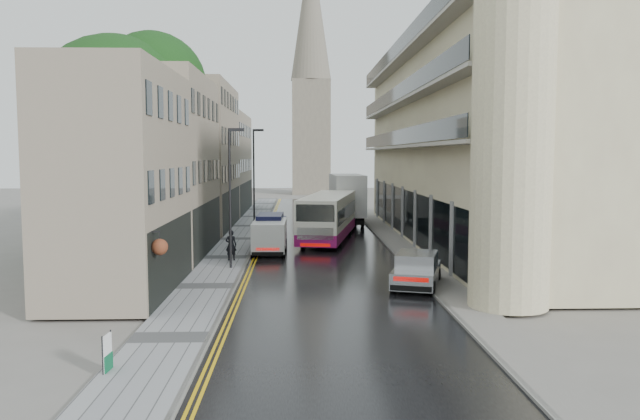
{
  "coord_description": "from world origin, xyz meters",
  "views": [
    {
      "loc": [
        -1.49,
        -18.16,
        6.27
      ],
      "look_at": [
        -0.26,
        18.0,
        3.05
      ],
      "focal_mm": 35.0,
      "sensor_mm": 36.0,
      "label": 1
    }
  ],
  "objects": [
    {
      "name": "left_sidewalk",
      "position": [
        -5.85,
        27.5,
        0.06
      ],
      "size": [
        2.7,
        85.0,
        0.12
      ],
      "primitive_type": "cube",
      "color": "gray",
      "rests_on": "ground"
    },
    {
      "name": "white_lorry",
      "position": [
        1.65,
        35.29,
        2.28
      ],
      "size": [
        3.04,
        8.75,
        4.53
      ],
      "primitive_type": null,
      "rotation": [
        0.0,
        0.0,
        0.05
      ],
      "color": "silver",
      "rests_on": "road"
    },
    {
      "name": "ground",
      "position": [
        0.0,
        0.0,
        0.0
      ],
      "size": [
        200.0,
        200.0,
        0.0
      ],
      "primitive_type": "plane",
      "color": "slate",
      "rests_on": "ground"
    },
    {
      "name": "modern_block",
      "position": [
        10.3,
        26.0,
        7.0
      ],
      "size": [
        8.0,
        40.0,
        14.0
      ],
      "primitive_type": null,
      "color": "beige",
      "rests_on": "ground"
    },
    {
      "name": "road",
      "position": [
        0.0,
        27.5,
        0.01
      ],
      "size": [
        9.0,
        85.0,
        0.02
      ],
      "primitive_type": "cube",
      "color": "black",
      "rests_on": "ground"
    },
    {
      "name": "silver_hatchback",
      "position": [
        2.77,
        9.6,
        0.85
      ],
      "size": [
        3.16,
        4.81,
        1.66
      ],
      "primitive_type": null,
      "rotation": [
        0.0,
        0.0,
        -0.3
      ],
      "color": "#A5A5A9",
      "rests_on": "road"
    },
    {
      "name": "right_sidewalk",
      "position": [
        5.4,
        27.5,
        0.06
      ],
      "size": [
        1.8,
        85.0,
        0.12
      ],
      "primitive_type": "cube",
      "color": "slate",
      "rests_on": "ground"
    },
    {
      "name": "tree_far",
      "position": [
        -12.2,
        33.0,
        6.23
      ],
      "size": [
        9.24,
        9.24,
        12.46
      ],
      "primitive_type": null,
      "color": "black",
      "rests_on": "ground"
    },
    {
      "name": "lamp_post_far",
      "position": [
        -5.33,
        35.3,
        4.26
      ],
      "size": [
        0.95,
        0.38,
        8.28
      ],
      "primitive_type": null,
      "rotation": [
        0.0,
        0.0,
        -0.19
      ],
      "color": "black",
      "rests_on": "left_sidewalk"
    },
    {
      "name": "lamp_post_near",
      "position": [
        -5.22,
        15.6,
        3.89
      ],
      "size": [
        0.86,
        0.29,
        7.54
      ],
      "primitive_type": null,
      "rotation": [
        0.0,
        0.0,
        0.13
      ],
      "color": "black",
      "rests_on": "left_sidewalk"
    },
    {
      "name": "navy_van",
      "position": [
        -4.3,
        21.47,
        1.23
      ],
      "size": [
        2.02,
        4.8,
        2.42
      ],
      "primitive_type": null,
      "rotation": [
        0.0,
        0.0,
        -0.02
      ],
      "color": "black",
      "rests_on": "road"
    },
    {
      "name": "white_van",
      "position": [
        -4.3,
        19.64,
        1.09
      ],
      "size": [
        2.07,
        4.74,
        2.14
      ],
      "primitive_type": null,
      "rotation": [
        0.0,
        0.0,
        -0.01
      ],
      "color": "silver",
      "rests_on": "road"
    },
    {
      "name": "church_spire",
      "position": [
        0.5,
        82.0,
        20.0
      ],
      "size": [
        6.4,
        6.4,
        40.0
      ],
      "primitive_type": null,
      "color": "slate",
      "rests_on": "ground"
    },
    {
      "name": "estate_sign",
      "position": [
        -6.97,
        -0.66,
        0.64
      ],
      "size": [
        0.13,
        0.63,
        1.05
      ],
      "primitive_type": null,
      "rotation": [
        0.0,
        0.0,
        -0.08
      ],
      "color": "white",
      "rests_on": "left_sidewalk"
    },
    {
      "name": "pedestrian",
      "position": [
        -5.46,
        18.03,
        1.01
      ],
      "size": [
        0.66,
        0.44,
        1.78
      ],
      "primitive_type": "imported",
      "rotation": [
        0.0,
        0.0,
        3.12
      ],
      "color": "black",
      "rests_on": "left_sidewalk"
    },
    {
      "name": "old_shop_row",
      "position": [
        -9.45,
        30.0,
        6.0
      ],
      "size": [
        4.5,
        56.0,
        12.0
      ],
      "primitive_type": null,
      "color": "gray",
      "rests_on": "ground"
    },
    {
      "name": "tree_near",
      "position": [
        -12.5,
        20.0,
        6.95
      ],
      "size": [
        10.56,
        10.56,
        13.89
      ],
      "primitive_type": null,
      "color": "black",
      "rests_on": "ground"
    },
    {
      "name": "cream_bus",
      "position": [
        -1.21,
        24.28,
        1.68
      ],
      "size": [
        4.98,
        12.5,
        3.33
      ],
      "primitive_type": null,
      "rotation": [
        0.0,
        0.0,
        -0.19
      ],
      "color": "white",
      "rests_on": "road"
    }
  ]
}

